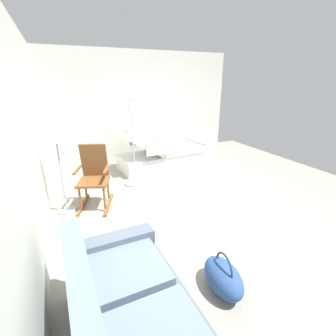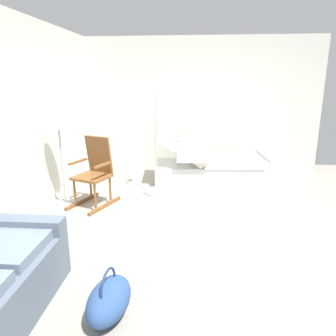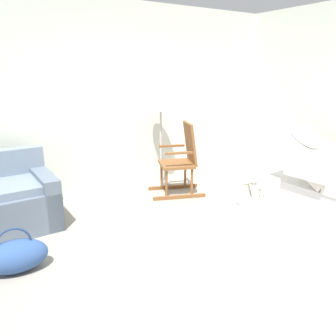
{
  "view_description": "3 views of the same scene",
  "coord_description": "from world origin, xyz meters",
  "px_view_note": "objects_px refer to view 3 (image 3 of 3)",
  "views": [
    {
      "loc": [
        -3.17,
        2.01,
        2.04
      ],
      "look_at": [
        0.23,
        0.46,
        0.68
      ],
      "focal_mm": 26.14,
      "sensor_mm": 36.0,
      "label": 1
    },
    {
      "loc": [
        -3.77,
        0.01,
        1.86
      ],
      "look_at": [
        0.12,
        0.38,
        0.78
      ],
      "focal_mm": 34.13,
      "sensor_mm": 36.0,
      "label": 2
    },
    {
      "loc": [
        -1.92,
        -2.33,
        1.77
      ],
      "look_at": [
        -0.07,
        0.59,
        0.76
      ],
      "focal_mm": 36.28,
      "sensor_mm": 36.0,
      "label": 3
    }
  ],
  "objects_px": {
    "rocking_chair": "(181,160)",
    "iv_pole": "(254,186)",
    "floor_lamp": "(161,107)",
    "duffel_bag": "(16,256)"
  },
  "relations": [
    {
      "from": "floor_lamp",
      "to": "iv_pole",
      "type": "distance_m",
      "value": 1.79
    },
    {
      "from": "rocking_chair",
      "to": "floor_lamp",
      "type": "relative_size",
      "value": 0.71
    },
    {
      "from": "rocking_chair",
      "to": "duffel_bag",
      "type": "height_order",
      "value": "rocking_chair"
    },
    {
      "from": "duffel_bag",
      "to": "iv_pole",
      "type": "height_order",
      "value": "iv_pole"
    },
    {
      "from": "floor_lamp",
      "to": "duffel_bag",
      "type": "height_order",
      "value": "floor_lamp"
    },
    {
      "from": "floor_lamp",
      "to": "duffel_bag",
      "type": "bearing_deg",
      "value": -150.08
    },
    {
      "from": "rocking_chair",
      "to": "iv_pole",
      "type": "distance_m",
      "value": 1.09
    },
    {
      "from": "rocking_chair",
      "to": "floor_lamp",
      "type": "xyz_separation_m",
      "value": [
        -0.05,
        0.49,
        0.72
      ]
    },
    {
      "from": "floor_lamp",
      "to": "duffel_bag",
      "type": "relative_size",
      "value": 2.5
    },
    {
      "from": "iv_pole",
      "to": "floor_lamp",
      "type": "bearing_deg",
      "value": 115.62
    }
  ]
}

